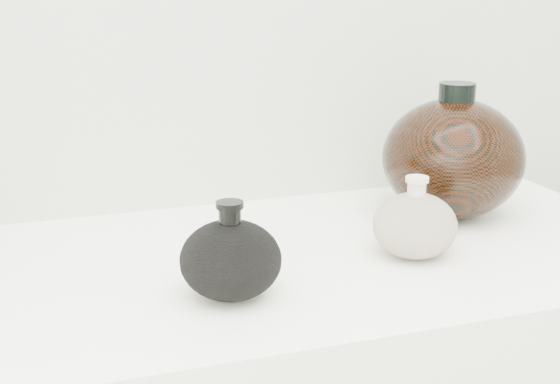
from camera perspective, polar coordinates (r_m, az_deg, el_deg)
name	(u,v)px	position (r m, az deg, el deg)	size (l,w,h in m)	color
black_gourd_vase	(231,259)	(0.88, -3.63, -4.92)	(0.15, 0.15, 0.11)	black
cream_gourd_vase	(415,225)	(1.01, 9.83, -2.37)	(0.12, 0.12, 0.11)	#BEB192
right_round_pot	(453,158)	(1.18, 12.53, 2.47)	(0.26, 0.26, 0.20)	black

